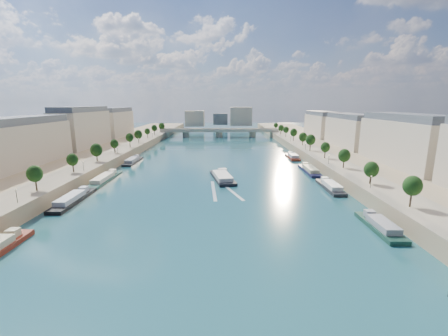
{
  "coord_description": "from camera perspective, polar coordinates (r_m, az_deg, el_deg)",
  "views": [
    {
      "loc": [
        4.87,
        -48.9,
        32.4
      ],
      "look_at": [
        4.75,
        76.15,
        5.0
      ],
      "focal_mm": 24.0,
      "sensor_mm": 36.0,
      "label": 1
    }
  ],
  "objects": [
    {
      "name": "moored_barges_left",
      "position": [
        112.61,
        -26.64,
        -5.27
      ],
      "size": [
        5.0,
        160.88,
        3.6
      ],
      "color": "#181835",
      "rests_on": "ground"
    },
    {
      "name": "tour_barge",
      "position": [
        128.98,
        -0.3,
        -1.77
      ],
      "size": [
        12.14,
        26.19,
        3.6
      ],
      "rotation": [
        0.0,
        0.0,
        0.2
      ],
      "color": "black",
      "rests_on": "ground"
    },
    {
      "name": "skyline",
      "position": [
        368.85,
        -0.21,
        9.6
      ],
      "size": [
        79.0,
        42.0,
        22.0
      ],
      "color": "#C5B497",
      "rests_on": "ground"
    },
    {
      "name": "bridge",
      "position": [
        288.49,
        -0.92,
        6.92
      ],
      "size": [
        112.0,
        12.0,
        8.15
      ],
      "color": "#C1B79E",
      "rests_on": "ground"
    },
    {
      "name": "trees_right",
      "position": [
        168.05,
        17.46,
        4.29
      ],
      "size": [
        4.8,
        268.8,
        8.26
      ],
      "color": "#382B1E",
      "rests_on": "ground"
    },
    {
      "name": "buildings_right",
      "position": [
        180.45,
        26.58,
        5.99
      ],
      "size": [
        16.0,
        226.0,
        23.2
      ],
      "color": "#C5B497",
      "rests_on": "ground"
    },
    {
      "name": "moored_barges_right",
      "position": [
        116.96,
        20.44,
        -4.1
      ],
      "size": [
        5.0,
        163.79,
        3.6
      ],
      "color": "black",
      "rests_on": "ground"
    },
    {
      "name": "pave_right",
      "position": [
        160.11,
        19.07,
        1.84
      ],
      "size": [
        14.0,
        520.0,
        0.1
      ],
      "primitive_type": "cube",
      "color": "gray",
      "rests_on": "quay_right"
    },
    {
      "name": "ground",
      "position": [
        152.46,
        -1.78,
        0.08
      ],
      "size": [
        700.0,
        700.0,
        0.0
      ],
      "primitive_type": "plane",
      "color": "#0E323E",
      "rests_on": "ground"
    },
    {
      "name": "pave_left",
      "position": [
        163.54,
        -22.18,
        1.81
      ],
      "size": [
        14.0,
        520.0,
        0.1
      ],
      "primitive_type": "cube",
      "color": "gray",
      "rests_on": "quay_left"
    },
    {
      "name": "lamps_left",
      "position": [
        152.28,
        -22.09,
        2.14
      ],
      "size": [
        0.36,
        200.36,
        4.28
      ],
      "color": "black",
      "rests_on": "ground"
    },
    {
      "name": "buildings_left",
      "position": [
        184.99,
        -29.18,
        5.86
      ],
      "size": [
        16.0,
        226.0,
        23.2
      ],
      "color": "#C5B497",
      "rests_on": "ground"
    },
    {
      "name": "quay_left",
      "position": [
        170.22,
        -26.79,
        0.9
      ],
      "size": [
        44.0,
        520.0,
        5.0
      ],
      "primitive_type": "cube",
      "color": "#9E8460",
      "rests_on": "ground"
    },
    {
      "name": "lamps_right",
      "position": [
        162.97,
        17.08,
        3.12
      ],
      "size": [
        0.36,
        200.36,
        4.28
      ],
      "color": "black",
      "rests_on": "ground"
    },
    {
      "name": "wake",
      "position": [
        113.14,
        -0.35,
        -4.27
      ],
      "size": [
        12.75,
        26.01,
        0.04
      ],
      "color": "silver",
      "rests_on": "ground"
    },
    {
      "name": "quay_right",
      "position": [
        166.04,
        23.91,
        0.91
      ],
      "size": [
        44.0,
        520.0,
        5.0
      ],
      "primitive_type": "cube",
      "color": "#9E8460",
      "rests_on": "ground"
    },
    {
      "name": "trees_left",
      "position": [
        163.82,
        -21.43,
        3.81
      ],
      "size": [
        4.8,
        268.8,
        8.26
      ],
      "color": "#382B1E",
      "rests_on": "ground"
    }
  ]
}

